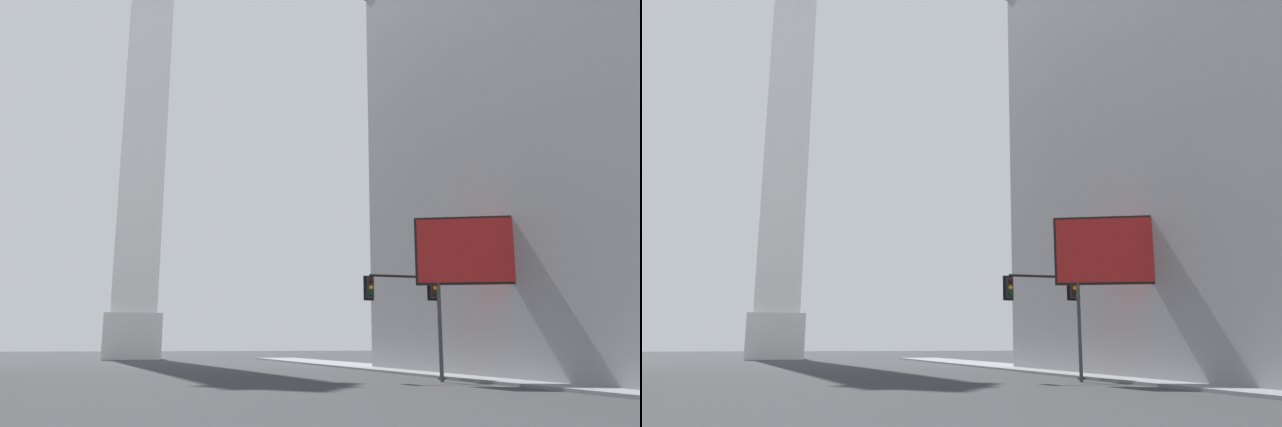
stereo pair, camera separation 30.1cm
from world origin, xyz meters
TOP-DOWN VIEW (x-y plane):
  - sidewalk_right at (18.42, 30.99)m, footprint 5.00×103.31m
  - obelisk at (0.00, 86.10)m, footprint 7.24×7.24m
  - traffic_light_mid_right at (14.18, 30.30)m, footprint 4.51×0.50m
  - billboard_sign at (16.67, 27.04)m, footprint 6.47×3.10m

SIDE VIEW (x-z plane):
  - sidewalk_right at x=18.42m, z-range 0.00..0.15m
  - traffic_light_mid_right at x=14.18m, z-range 1.44..6.98m
  - billboard_sign at x=16.67m, z-range 2.24..10.55m
  - obelisk at x=0.00m, z-range -1.45..73.52m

